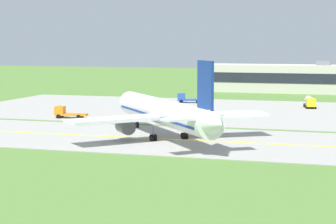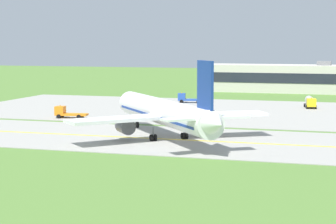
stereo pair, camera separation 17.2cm
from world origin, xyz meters
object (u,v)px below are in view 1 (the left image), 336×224
(airplane_lead, at_px, (165,113))
(service_truck_pushback, at_px, (66,112))
(service_truck_baggage, at_px, (310,102))
(service_truck_catering, at_px, (186,98))

(airplane_lead, relative_size, service_truck_pushback, 5.01)
(service_truck_baggage, bearing_deg, service_truck_pushback, -143.36)
(airplane_lead, relative_size, service_truck_baggage, 5.28)
(service_truck_baggage, relative_size, service_truck_pushback, 0.95)
(airplane_lead, distance_m, service_truck_baggage, 55.91)
(service_truck_catering, bearing_deg, service_truck_baggage, -6.84)
(service_truck_baggage, xyz_separation_m, service_truck_catering, (-30.07, 3.61, -0.35))
(airplane_lead, xyz_separation_m, service_truck_pushback, (-26.64, 19.61, -2.95))
(airplane_lead, relative_size, service_truck_catering, 4.96)
(airplane_lead, bearing_deg, service_truck_baggage, 71.15)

